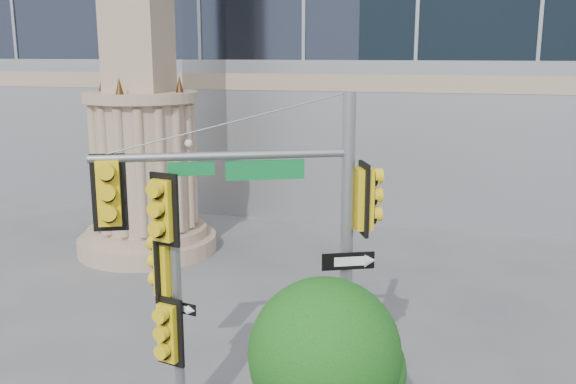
# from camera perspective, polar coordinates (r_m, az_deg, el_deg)

# --- Properties ---
(monument) EXTENTS (4.40, 4.40, 16.60)m
(monument) POSITION_cam_1_polar(r_m,az_deg,el_deg) (20.42, -13.03, 9.85)
(monument) COLOR tan
(monument) RESTS_ON ground
(main_signal_pole) EXTENTS (4.18, 2.08, 5.71)m
(main_signal_pole) POSITION_cam_1_polar(r_m,az_deg,el_deg) (10.27, -0.34, -3.36)
(main_signal_pole) COLOR slate
(main_signal_pole) RESTS_ON ground
(secondary_signal_pole) EXTENTS (0.79, 0.71, 4.59)m
(secondary_signal_pole) POSITION_cam_1_polar(r_m,az_deg,el_deg) (10.51, -10.47, -8.04)
(secondary_signal_pole) COLOR slate
(secondary_signal_pole) RESTS_ON ground
(street_tree) EXTENTS (2.15, 2.10, 3.36)m
(street_tree) POSITION_cam_1_polar(r_m,az_deg,el_deg) (9.06, 3.55, -14.69)
(street_tree) COLOR tan
(street_tree) RESTS_ON ground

